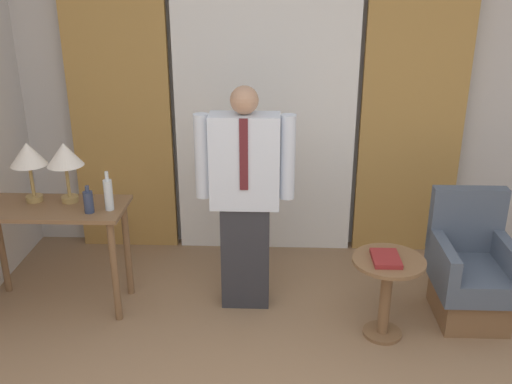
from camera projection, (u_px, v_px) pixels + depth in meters
The scene contains 13 objects.
wall_back at pixel (266, 94), 4.76m from camera, with size 10.00×0.06×2.70m.
curtain_sheer_center at pixel (265, 104), 4.66m from camera, with size 1.49×0.06×2.58m.
curtain_drape_left at pixel (120, 103), 4.71m from camera, with size 0.84×0.06×2.58m.
curtain_drape_right at pixel (413, 105), 4.62m from camera, with size 0.84×0.06×2.58m.
desk at pixel (51, 225), 4.01m from camera, with size 1.08×0.47×0.79m.
table_lamp_left at pixel (28, 157), 3.92m from camera, with size 0.25×0.25×0.43m.
table_lamp_right at pixel (65, 157), 3.91m from camera, with size 0.25×0.25×0.43m.
bottle_near_edge at pixel (108, 194), 3.85m from camera, with size 0.06×0.06×0.27m.
bottle_by_lamp at pixel (88, 202), 3.82m from camera, with size 0.07×0.07×0.19m.
person at pixel (245, 194), 3.95m from camera, with size 0.68×0.22×1.62m.
armchair at pixel (470, 274), 4.00m from camera, with size 0.52×0.61×0.89m.
side_table at pixel (387, 284), 3.75m from camera, with size 0.47×0.47×0.58m.
book at pixel (386, 258), 3.66m from camera, with size 0.17×0.24×0.03m.
Camera 1 is at (0.10, -1.53, 2.33)m, focal length 40.00 mm.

